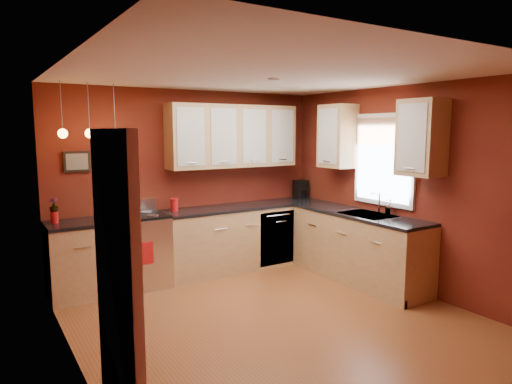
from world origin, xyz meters
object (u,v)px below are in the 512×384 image
gas_range (137,251)px  red_canister (174,205)px  coffee_maker (301,190)px  sink (367,216)px  soap_pump (390,207)px

gas_range → red_canister: bearing=9.0°
red_canister → coffee_maker: size_ratio=0.59×
gas_range → sink: sink is taller
soap_pump → gas_range: bearing=149.9°
sink → soap_pump: (0.25, -0.16, 0.12)m
gas_range → red_canister: size_ratio=6.42×
coffee_maker → gas_range: bearing=-177.5°
gas_range → sink: bearing=-29.8°
sink → coffee_maker: size_ratio=2.37×
gas_range → coffee_maker: (2.76, 0.10, 0.60)m
sink → red_canister: (-2.05, 1.59, 0.11)m
gas_range → red_canister: (0.57, 0.09, 0.55)m
sink → red_canister: sink is taller
gas_range → sink: size_ratio=1.59×
gas_range → red_canister: 0.79m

